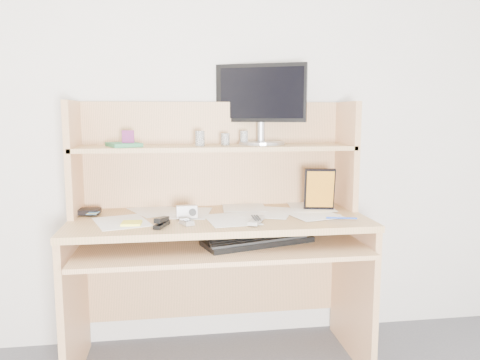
{
  "coord_description": "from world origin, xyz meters",
  "views": [
    {
      "loc": [
        -0.22,
        -0.7,
        1.23
      ],
      "look_at": [
        0.09,
        1.43,
        0.93
      ],
      "focal_mm": 35.0,
      "sensor_mm": 36.0,
      "label": 1
    }
  ],
  "objects": [
    {
      "name": "back_wall",
      "position": [
        0.0,
        1.8,
        1.25
      ],
      "size": [
        3.6,
        0.04,
        2.5
      ],
      "primitive_type": "cube",
      "color": "silver",
      "rests_on": "floor"
    },
    {
      "name": "desk",
      "position": [
        0.0,
        1.56,
        0.69
      ],
      "size": [
        1.4,
        0.7,
        1.3
      ],
      "color": "tan",
      "rests_on": "floor"
    },
    {
      "name": "paper_clutter",
      "position": [
        0.0,
        1.48,
        0.75
      ],
      "size": [
        1.32,
        0.54,
        0.01
      ],
      "primitive_type": "cube",
      "color": "white",
      "rests_on": "desk"
    },
    {
      "name": "keyboard",
      "position": [
        0.16,
        1.34,
        0.67
      ],
      "size": [
        0.53,
        0.32,
        0.03
      ],
      "rotation": [
        0.0,
        0.0,
        0.29
      ],
      "color": "black",
      "rests_on": "desk"
    },
    {
      "name": "tv_remote",
      "position": [
        0.15,
        1.32,
        0.76
      ],
      "size": [
        0.1,
        0.16,
        0.02
      ],
      "primitive_type": "cube",
      "rotation": [
        0.0,
        0.0,
        -0.4
      ],
      "color": "#999994",
      "rests_on": "paper_clutter"
    },
    {
      "name": "flip_phone",
      "position": [
        -0.16,
        1.33,
        0.77
      ],
      "size": [
        0.07,
        0.09,
        0.02
      ],
      "primitive_type": "cube",
      "rotation": [
        0.0,
        0.0,
        0.42
      ],
      "color": "silver",
      "rests_on": "paper_clutter"
    },
    {
      "name": "stapler",
      "position": [
        -0.27,
        1.31,
        0.77
      ],
      "size": [
        0.07,
        0.12,
        0.04
      ],
      "primitive_type": "cube",
      "rotation": [
        0.0,
        0.0,
        -0.37
      ],
      "color": "black",
      "rests_on": "paper_clutter"
    },
    {
      "name": "wallet",
      "position": [
        -0.62,
        1.61,
        0.77
      ],
      "size": [
        0.11,
        0.09,
        0.02
      ],
      "primitive_type": "cube",
      "rotation": [
        0.0,
        0.0,
        -0.11
      ],
      "color": "black",
      "rests_on": "paper_clutter"
    },
    {
      "name": "sticky_note_pad",
      "position": [
        -0.4,
        1.37,
        0.76
      ],
      "size": [
        0.09,
        0.09,
        0.01
      ],
      "primitive_type": "cube",
      "rotation": [
        0.0,
        0.0,
        -0.06
      ],
      "color": "#FAFF43",
      "rests_on": "desk"
    },
    {
      "name": "digital_camera",
      "position": [
        -0.16,
        1.45,
        0.79
      ],
      "size": [
        0.1,
        0.05,
        0.06
      ],
      "primitive_type": "cube",
      "rotation": [
        0.0,
        0.0,
        0.1
      ],
      "color": "#A2A2A4",
      "rests_on": "paper_clutter"
    },
    {
      "name": "game_case",
      "position": [
        0.51,
        1.54,
        0.86
      ],
      "size": [
        0.15,
        0.05,
        0.21
      ],
      "primitive_type": "cube",
      "rotation": [
        0.0,
        0.0,
        -0.2
      ],
      "color": "black",
      "rests_on": "paper_clutter"
    },
    {
      "name": "blue_pen",
      "position": [
        0.55,
        1.32,
        0.76
      ],
      "size": [
        0.14,
        0.04,
        0.01
      ],
      "primitive_type": "cylinder",
      "rotation": [
        1.57,
        0.0,
        1.31
      ],
      "color": "#1638AB",
      "rests_on": "paper_clutter"
    },
    {
      "name": "card_box",
      "position": [
        -0.42,
        1.6,
        1.12
      ],
      "size": [
        0.06,
        0.02,
        0.08
      ],
      "primitive_type": "cube",
      "rotation": [
        0.0,
        0.0,
        -0.0
      ],
      "color": "#A3151E",
      "rests_on": "desk"
    },
    {
      "name": "shelf_book",
      "position": [
        -0.45,
        1.61,
        1.09
      ],
      "size": [
        0.19,
        0.22,
        0.02
      ],
      "primitive_type": "cube",
      "rotation": [
        0.0,
        0.0,
        0.37
      ],
      "color": "#348341",
      "rests_on": "desk"
    },
    {
      "name": "chip_stack_a",
      "position": [
        0.05,
        1.65,
        1.11
      ],
      "size": [
        0.06,
        0.06,
        0.06
      ],
      "primitive_type": "cylinder",
      "rotation": [
        0.0,
        0.0,
        -0.42
      ],
      "color": "black",
      "rests_on": "desk"
    },
    {
      "name": "chip_stack_b",
      "position": [
        -0.08,
        1.6,
        1.12
      ],
      "size": [
        0.06,
        0.06,
        0.07
      ],
      "primitive_type": "cylinder",
      "rotation": [
        0.0,
        0.0,
        -0.25
      ],
      "color": "white",
      "rests_on": "desk"
    },
    {
      "name": "chip_stack_c",
      "position": [
        0.15,
        1.68,
        1.11
      ],
      "size": [
        0.05,
        0.05,
        0.05
      ],
      "primitive_type": "cylinder",
      "rotation": [
        0.0,
        0.0,
        -0.23
      ],
      "color": "black",
      "rests_on": "desk"
    },
    {
      "name": "chip_stack_d",
      "position": [
        0.15,
        1.67,
        1.12
      ],
      "size": [
        0.05,
        0.05,
        0.07
      ],
      "primitive_type": "cylinder",
      "rotation": [
        0.0,
        0.0,
        0.32
      ],
      "color": "white",
      "rests_on": "desk"
    },
    {
      "name": "monitor",
      "position": [
        0.24,
        1.7,
        1.3
      ],
      "size": [
        0.45,
        0.26,
        0.41
      ],
      "rotation": [
        0.0,
        0.0,
        -0.42
      ],
      "color": "#B1B1B6",
      "rests_on": "desk"
    }
  ]
}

